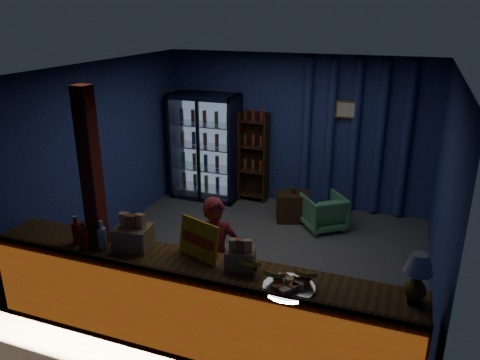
% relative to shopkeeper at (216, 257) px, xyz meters
% --- Properties ---
extents(ground, '(4.60, 4.60, 0.00)m').
position_rel_shopkeeper_xyz_m(ground, '(-0.01, 1.31, -0.69)').
color(ground, '#515154').
rests_on(ground, ground).
extents(room_walls, '(4.60, 4.60, 4.60)m').
position_rel_shopkeeper_xyz_m(room_walls, '(-0.01, 1.31, 0.88)').
color(room_walls, navy).
rests_on(room_walls, ground).
extents(counter, '(4.40, 0.57, 0.99)m').
position_rel_shopkeeper_xyz_m(counter, '(-0.01, -0.60, -0.21)').
color(counter, brown).
rests_on(counter, ground).
extents(support_post, '(0.16, 0.16, 2.60)m').
position_rel_shopkeeper_xyz_m(support_post, '(-1.06, -0.59, 0.61)').
color(support_post, maroon).
rests_on(support_post, ground).
extents(beverage_cooler, '(1.20, 0.62, 1.90)m').
position_rel_shopkeeper_xyz_m(beverage_cooler, '(-1.56, 3.23, 0.24)').
color(beverage_cooler, black).
rests_on(beverage_cooler, ground).
extents(bottle_shelf, '(0.50, 0.28, 1.60)m').
position_rel_shopkeeper_xyz_m(bottle_shelf, '(-0.71, 3.37, 0.10)').
color(bottle_shelf, '#3D2513').
rests_on(bottle_shelf, ground).
extents(curtain_folds, '(1.74, 0.14, 2.50)m').
position_rel_shopkeeper_xyz_m(curtain_folds, '(0.99, 3.45, 0.61)').
color(curtain_folds, navy).
rests_on(curtain_folds, room_walls).
extents(framed_picture, '(0.36, 0.04, 0.28)m').
position_rel_shopkeeper_xyz_m(framed_picture, '(0.84, 3.41, 1.06)').
color(framed_picture, gold).
rests_on(framed_picture, room_walls).
extents(shopkeeper, '(0.59, 0.50, 1.38)m').
position_rel_shopkeeper_xyz_m(shopkeeper, '(0.00, 0.00, 0.00)').
color(shopkeeper, maroon).
rests_on(shopkeeper, ground).
extents(green_chair, '(0.84, 0.84, 0.55)m').
position_rel_shopkeeper_xyz_m(green_chair, '(0.71, 2.59, -0.41)').
color(green_chair, '#4F9E66').
rests_on(green_chair, ground).
extents(side_table, '(0.61, 0.52, 0.56)m').
position_rel_shopkeeper_xyz_m(side_table, '(0.19, 2.71, -0.45)').
color(side_table, '#3D2513').
rests_on(side_table, ground).
extents(yellow_sign, '(0.49, 0.25, 0.38)m').
position_rel_shopkeeper_xyz_m(yellow_sign, '(0.03, -0.47, 0.45)').
color(yellow_sign, '#F6B20C').
rests_on(yellow_sign, counter).
extents(soda_bottles, '(0.41, 0.17, 0.30)m').
position_rel_shopkeeper_xyz_m(soda_bottles, '(-1.13, -0.67, 0.38)').
color(soda_bottles, red).
rests_on(soda_bottles, counter).
extents(snack_box_left, '(0.39, 0.33, 0.37)m').
position_rel_shopkeeper_xyz_m(snack_box_left, '(-0.69, -0.52, 0.39)').
color(snack_box_left, '#A2834E').
rests_on(snack_box_left, counter).
extents(snack_box_centre, '(0.33, 0.29, 0.30)m').
position_rel_shopkeeper_xyz_m(snack_box_centre, '(0.48, -0.49, 0.36)').
color(snack_box_centre, '#A2834E').
rests_on(snack_box_centre, counter).
extents(pastry_tray, '(0.47, 0.47, 0.08)m').
position_rel_shopkeeper_xyz_m(pastry_tray, '(1.01, -0.70, 0.29)').
color(pastry_tray, silver).
rests_on(pastry_tray, counter).
extents(banana_bunches, '(0.74, 0.29, 0.16)m').
position_rel_shopkeeper_xyz_m(banana_bunches, '(0.87, -0.58, 0.34)').
color(banana_bunches, yellow).
rests_on(banana_bunches, counter).
extents(table_lamp, '(0.24, 0.24, 0.47)m').
position_rel_shopkeeper_xyz_m(table_lamp, '(2.04, -0.56, 0.62)').
color(table_lamp, black).
rests_on(table_lamp, counter).
extents(pineapple, '(0.18, 0.18, 0.31)m').
position_rel_shopkeeper_xyz_m(pineapple, '(2.04, -0.51, 0.39)').
color(pineapple, '#8B6219').
rests_on(pineapple, counter).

